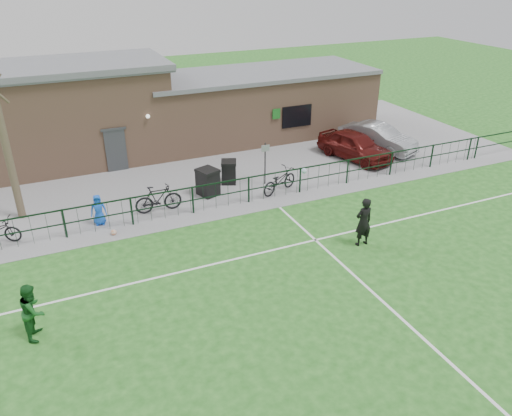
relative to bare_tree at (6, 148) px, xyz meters
name	(u,v)px	position (x,y,z in m)	size (l,w,h in m)	color
ground	(325,316)	(8.00, -10.50, -3.00)	(90.00, 90.00, 0.00)	#1F5A1A
paving_strip	(189,163)	(8.00, 3.00, -2.99)	(34.00, 13.00, 0.02)	gray
pitch_line_touch	(229,208)	(8.00, -2.70, -3.00)	(28.00, 0.10, 0.01)	white
pitch_line_mid	(267,251)	(8.00, -6.50, -3.00)	(28.00, 0.10, 0.01)	white
pitch_line_perp	(381,299)	(10.00, -10.50, -3.00)	(0.10, 16.00, 0.01)	white
perimeter_fence	(227,194)	(8.00, -2.50, -2.40)	(28.00, 0.10, 1.20)	black
bare_tree	(6,148)	(0.00, 0.00, 0.00)	(0.30, 0.30, 6.00)	#4D3F2F
wheelie_bin_left	(208,183)	(7.65, -1.06, -2.42)	(0.75, 0.85, 1.13)	black
wheelie_bin_right	(229,173)	(8.98, -0.18, -2.48)	(0.66, 0.74, 0.99)	black
sign_post	(265,164)	(10.46, -1.00, -1.98)	(0.06, 0.06, 2.00)	black
car_maroon	(355,145)	(16.15, 0.07, -2.25)	(1.72, 4.27, 1.46)	#4C0F0D
car_silver	(378,137)	(18.04, 0.69, -2.27)	(1.51, 4.33, 1.43)	#919598
bicycle_d	(158,199)	(5.24, -1.79, -2.40)	(0.55, 1.94, 1.17)	black
bicycle_e	(279,181)	(10.67, -2.08, -2.44)	(0.72, 2.07, 1.09)	black
spectator_child	(98,210)	(2.82, -1.93, -2.35)	(0.61, 0.40, 1.26)	blue
goalkeeper_kick	(362,221)	(11.38, -7.40, -2.05)	(1.15, 3.59, 1.93)	black
outfield_player	(33,311)	(0.23, -7.90, -2.16)	(0.82, 0.64, 1.68)	#17521E
ball_ground	(114,232)	(3.16, -3.01, -2.89)	(0.22, 0.22, 0.22)	silver
clubhouse	(154,109)	(7.12, 6.00, -0.78)	(24.25, 5.40, 4.96)	#A5785C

